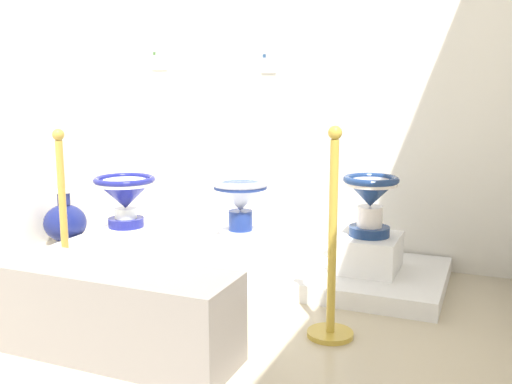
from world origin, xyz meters
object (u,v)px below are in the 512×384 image
Objects in this scene: plinth_block_tall_cobalt at (127,234)px; info_placard_second at (269,62)px; antique_toilet_squat_floral at (370,196)px; stanchion_post_near_right at (332,268)px; plinth_block_rightmost at (241,247)px; info_placard_first at (159,59)px; decorative_vase_companion at (65,222)px; plinth_block_squat_floral at (368,253)px; museum_bench at (118,313)px; antique_toilet_tall_cobalt at (125,193)px; antique_toilet_rightmost at (240,199)px; stanchion_post_near_left at (65,249)px.

plinth_block_tall_cobalt is 2.41× the size of info_placard_second.
stanchion_post_near_right reaches higher than antique_toilet_squat_floral.
plinth_block_rightmost is 2.80× the size of info_placard_first.
plinth_block_rightmost is at bearing -29.79° from info_placard_first.
decorative_vase_companion reaches higher than plinth_block_rightmost.
plinth_block_squat_floral is 1.11× the size of antique_toilet_squat_floral.
museum_bench is at bearing -43.19° from decorative_vase_companion.
info_placard_first reaches higher than stanchion_post_near_right.
antique_toilet_squat_floral is 1.22m from info_placard_second.
info_placard_first is 2.29m from museum_bench.
plinth_block_squat_floral is at bearing -135.00° from antique_toilet_squat_floral.
stanchion_post_near_right is at bearing -23.92° from antique_toilet_tall_cobalt.
info_placard_second reaches higher than plinth_block_tall_cobalt.
museum_bench is (1.44, -1.35, 0.03)m from decorative_vase_companion.
antique_toilet_squat_floral is at bearing 45.00° from plinth_block_squat_floral.
stanchion_post_near_right is (2.25, -0.80, 0.16)m from decorative_vase_companion.
info_placard_first is 0.86m from info_placard_second.
plinth_block_squat_floral is 0.78m from stanchion_post_near_right.
antique_toilet_squat_floral reaches higher than museum_bench.
stanchion_post_near_right reaches higher than plinth_block_squat_floral.
info_placard_first is at bearing 150.21° from antique_toilet_rightmost.
stanchion_post_near_right reaches higher than museum_bench.
plinth_block_squat_floral reaches higher than plinth_block_tall_cobalt.
plinth_block_squat_floral reaches higher than plinth_block_rightmost.
stanchion_post_near_right is at bearing -19.63° from decorative_vase_companion.
stanchion_post_near_left is at bearing -175.81° from stanchion_post_near_right.
antique_toilet_rightmost is 0.85m from plinth_block_squat_floral.
info_placard_first reaches higher than antique_toilet_tall_cobalt.
stanchion_post_near_right is (-0.02, -0.77, -0.21)m from antique_toilet_squat_floral.
info_placard_second is 1.77m from stanchion_post_near_right.
decorative_vase_companion is at bearing 173.66° from antique_toilet_tall_cobalt.
decorative_vase_companion is (-2.26, 0.03, -0.03)m from plinth_block_squat_floral.
antique_toilet_tall_cobalt is 0.44× the size of stanchion_post_near_left.
antique_toilet_tall_cobalt reaches higher than plinth_block_tall_cobalt.
stanchion_post_near_left is at bearing -76.86° from plinth_block_tall_cobalt.
antique_toilet_rightmost is 0.94× the size of plinth_block_squat_floral.
info_placard_first is (-0.87, 0.50, 1.20)m from plinth_block_rightmost.
plinth_block_rightmost is at bearing -2.78° from decorative_vase_companion.
info_placard_first is 2.30m from stanchion_post_near_right.
plinth_block_rightmost is (0.87, -0.01, -0.28)m from antique_toilet_tall_cobalt.
plinth_block_tall_cobalt is at bearing 179.65° from plinth_block_rightmost.
info_placard_first is 1.01× the size of info_placard_second.
info_placard_first is at bearing 35.74° from decorative_vase_companion.
stanchion_post_near_right reaches higher than antique_toilet_rightmost.
museum_bench is (0.85, -1.29, 0.04)m from plinth_block_tall_cobalt.
museum_bench is at bearing -56.45° from antique_toilet_tall_cobalt.
plinth_block_squat_floral is at bearing 2.77° from plinth_block_rightmost.
antique_toilet_tall_cobalt is at bearing -150.43° from info_placard_second.
plinth_block_rightmost is 1.09m from stanchion_post_near_right.
info_placard_first reaches higher than decorative_vase_companion.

